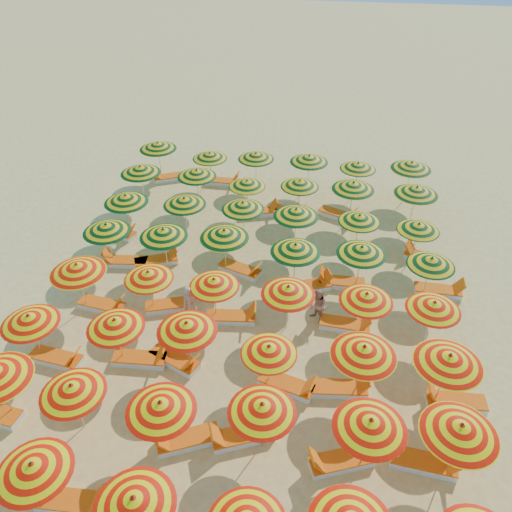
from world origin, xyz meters
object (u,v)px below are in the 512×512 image
(lounger_27, at_px, (118,232))
(lounger_32, at_px, (170,177))
(umbrella_43, at_px, (210,156))
(lounger_18, at_px, (171,305))
(lounger_16, at_px, (454,402))
(lounger_20, at_px, (346,325))
(umbrella_41, at_px, (417,191))
(lounger_17, at_px, (103,305))
(umbrella_22, at_px, (367,297))
(lounger_22, at_px, (157,260))
(umbrella_10, at_px, (370,424))
(umbrella_27, at_px, (296,248))
(beachgoer_b, at_px, (318,306))
(umbrella_45, at_px, (309,159))
(lounger_30, at_px, (287,212))
(umbrella_8, at_px, (161,406))
(umbrella_14, at_px, (187,326))
(umbrella_29, at_px, (431,262))
(lounger_11, at_px, (57,358))
(umbrella_17, at_px, (449,359))
(umbrella_30, at_px, (126,199))
(umbrella_26, at_px, (224,234))
(umbrella_32, at_px, (243,206))
(lounger_1, at_px, (74,502))
(umbrella_40, at_px, (353,186))
(lounger_29, at_px, (260,212))
(umbrella_1, at_px, (33,468))
(lounger_12, at_px, (141,359))
(umbrella_9, at_px, (262,408))
(umbrella_25, at_px, (163,233))
(umbrella_38, at_px, (247,183))
(umbrella_31, at_px, (184,201))
(umbrella_39, at_px, (300,183))
(umbrella_7, at_px, (72,389))
(beachgoer_a, at_px, (190,305))
(lounger_21, at_px, (125,261))
(umbrella_46, at_px, (358,166))
(lounger_13, at_px, (176,360))
(umbrella_12, at_px, (29,319))
(umbrella_21, at_px, (288,290))
(lounger_14, at_px, (288,385))
(lounger_7, at_px, (187,440))
(umbrella_15, at_px, (269,350))
(umbrella_19, at_px, (148,275))
(umbrella_42, at_px, (158,146))
(lounger_19, at_px, (232,317))
(umbrella_35, at_px, (419,227))
(umbrella_28, at_px, (362,250))
(lounger_33, at_px, (223,182))
(lounger_9, at_px, (339,461))
(umbrella_47, at_px, (412,165))
(lounger_25, at_px, (341,282))
(lounger_26, at_px, (439,291))
(umbrella_23, at_px, (434,306))

(lounger_27, height_order, lounger_32, same)
(umbrella_43, bearing_deg, lounger_18, -85.77)
(lounger_16, bearing_deg, lounger_20, -43.00)
(umbrella_41, bearing_deg, lounger_17, -147.12)
(umbrella_22, relative_size, lounger_22, 1.27)
(umbrella_10, height_order, lounger_16, umbrella_10)
(umbrella_27, bearing_deg, beachgoer_b, -61.80)
(umbrella_45, xyz_separation_m, lounger_30, (-0.74, -2.48, -1.58))
(umbrella_8, xyz_separation_m, lounger_22, (-2.83, 7.82, -1.56))
(umbrella_14, distance_m, umbrella_29, 8.94)
(lounger_11, bearing_deg, umbrella_10, -4.94)
(umbrella_17, distance_m, umbrella_30, 14.02)
(umbrella_26, bearing_deg, umbrella_32, 82.92)
(umbrella_45, relative_size, lounger_1, 1.24)
(umbrella_40, relative_size, lounger_29, 1.38)
(umbrella_1, xyz_separation_m, umbrella_8, (2.37, 2.04, 0.04))
(umbrella_45, bearing_deg, lounger_11, -119.46)
(lounger_12, height_order, lounger_17, same)
(umbrella_41, bearing_deg, umbrella_29, -88.99)
(umbrella_9, distance_m, lounger_11, 7.34)
(umbrella_25, xyz_separation_m, umbrella_38, (2.41, 4.67, -0.17))
(umbrella_31, relative_size, umbrella_39, 1.16)
(lounger_16, bearing_deg, lounger_27, -30.44)
(umbrella_7, relative_size, beachgoer_a, 1.43)
(umbrella_14, height_order, lounger_21, umbrella_14)
(lounger_20, bearing_deg, lounger_21, 169.46)
(umbrella_46, xyz_separation_m, lounger_13, (-5.63, -11.81, -1.45))
(lounger_29, bearing_deg, umbrella_12, -138.46)
(umbrella_21, distance_m, lounger_1, 8.45)
(umbrella_1, xyz_separation_m, umbrella_39, (4.81, 14.53, -0.07))
(umbrella_41, xyz_separation_m, lounger_14, (-4.44, -9.87, -1.64))
(umbrella_25, distance_m, lounger_7, 8.09)
(umbrella_14, xyz_separation_m, umbrella_15, (2.54, -0.38, -0.16))
(umbrella_8, distance_m, umbrella_15, 3.48)
(umbrella_19, height_order, umbrella_45, umbrella_45)
(umbrella_22, height_order, umbrella_42, umbrella_42)
(lounger_19, bearing_deg, umbrella_25, 134.31)
(lounger_30, bearing_deg, umbrella_1, -83.19)
(umbrella_35, distance_m, umbrella_41, 2.56)
(umbrella_28, height_order, umbrella_38, umbrella_28)
(lounger_33, bearing_deg, lounger_9, -66.14)
(umbrella_47, distance_m, lounger_13, 14.42)
(umbrella_31, bearing_deg, lounger_25, -19.96)
(umbrella_46, distance_m, lounger_21, 11.66)
(lounger_26, bearing_deg, umbrella_8, -135.44)
(umbrella_23, bearing_deg, umbrella_46, 103.62)
(umbrella_22, xyz_separation_m, umbrella_43, (-7.45, 9.53, -0.04))
(umbrella_7, bearing_deg, umbrella_26, 71.73)
(lounger_9, xyz_separation_m, lounger_18, (-6.16, 5.16, 0.00))
(umbrella_10, relative_size, lounger_17, 1.10)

